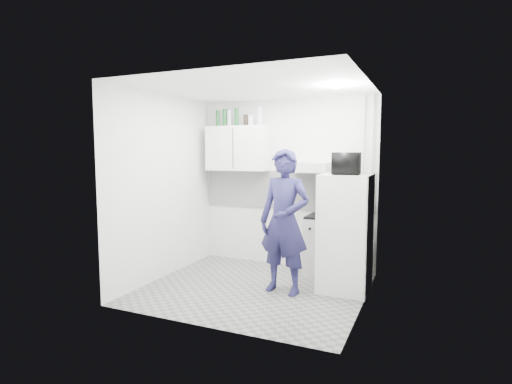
% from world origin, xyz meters
% --- Properties ---
extents(floor, '(2.80, 2.80, 0.00)m').
position_xyz_m(floor, '(0.00, 0.00, 0.00)').
color(floor, slate).
rests_on(floor, ground).
extents(ceiling, '(2.80, 2.80, 0.00)m').
position_xyz_m(ceiling, '(0.00, 0.00, 2.60)').
color(ceiling, white).
rests_on(ceiling, wall_back).
extents(wall_back, '(2.80, 0.00, 2.80)m').
position_xyz_m(wall_back, '(0.00, 1.25, 1.30)').
color(wall_back, silver).
rests_on(wall_back, floor).
extents(wall_left, '(0.00, 2.60, 2.60)m').
position_xyz_m(wall_left, '(-1.40, 0.00, 1.30)').
color(wall_left, silver).
rests_on(wall_left, floor).
extents(wall_right, '(0.00, 2.60, 2.60)m').
position_xyz_m(wall_right, '(1.40, 0.00, 1.30)').
color(wall_right, silver).
rests_on(wall_right, floor).
extents(person, '(0.72, 0.51, 1.84)m').
position_xyz_m(person, '(0.40, 0.06, 0.92)').
color(person, '#1F1D45').
rests_on(person, floor).
extents(stove, '(0.53, 0.53, 0.84)m').
position_xyz_m(stove, '(0.69, 1.00, 0.42)').
color(stove, beige).
rests_on(stove, floor).
extents(fridge, '(0.63, 0.63, 1.51)m').
position_xyz_m(fridge, '(1.10, 0.43, 0.76)').
color(fridge, white).
rests_on(fridge, floor).
extents(stove_top, '(0.50, 0.50, 0.03)m').
position_xyz_m(stove_top, '(0.69, 1.00, 0.86)').
color(stove_top, black).
rests_on(stove_top, stove).
extents(saucepan, '(0.20, 0.20, 0.11)m').
position_xyz_m(saucepan, '(0.76, 1.01, 0.93)').
color(saucepan, silver).
rests_on(saucepan, stove_top).
extents(microwave, '(0.54, 0.40, 0.28)m').
position_xyz_m(microwave, '(1.10, 0.43, 1.65)').
color(microwave, black).
rests_on(microwave, fridge).
extents(bottle_a, '(0.06, 0.06, 0.26)m').
position_xyz_m(bottle_a, '(-1.11, 1.07, 2.33)').
color(bottle_a, '#144C1E').
rests_on(bottle_a, upper_cabinet).
extents(bottle_b, '(0.07, 0.07, 0.28)m').
position_xyz_m(bottle_b, '(-0.98, 1.07, 2.34)').
color(bottle_b, '#144C1E').
rests_on(bottle_b, upper_cabinet).
extents(bottle_c, '(0.06, 0.06, 0.26)m').
position_xyz_m(bottle_c, '(-0.90, 1.07, 2.33)').
color(bottle_c, '#B2B7BC').
rests_on(bottle_c, upper_cabinet).
extents(bottle_d, '(0.06, 0.06, 0.28)m').
position_xyz_m(bottle_d, '(-0.77, 1.07, 2.34)').
color(bottle_d, '#144C1E').
rests_on(bottle_d, upper_cabinet).
extents(canister_a, '(0.07, 0.07, 0.18)m').
position_xyz_m(canister_a, '(-0.61, 1.07, 2.29)').
color(canister_a, black).
rests_on(canister_a, upper_cabinet).
extents(canister_b, '(0.08, 0.08, 0.16)m').
position_xyz_m(canister_b, '(-0.52, 1.07, 2.28)').
color(canister_b, '#B2B7BC').
rests_on(canister_b, upper_cabinet).
extents(bottle_e, '(0.07, 0.07, 0.29)m').
position_xyz_m(bottle_e, '(-0.37, 1.07, 2.34)').
color(bottle_e, '#B2B7BC').
rests_on(bottle_e, upper_cabinet).
extents(upper_cabinet, '(1.00, 0.35, 0.70)m').
position_xyz_m(upper_cabinet, '(-0.75, 1.07, 1.85)').
color(upper_cabinet, white).
rests_on(upper_cabinet, wall_back).
extents(range_hood, '(0.60, 0.50, 0.14)m').
position_xyz_m(range_hood, '(0.45, 1.00, 1.57)').
color(range_hood, beige).
rests_on(range_hood, wall_back).
extents(backsplash, '(2.74, 0.03, 0.60)m').
position_xyz_m(backsplash, '(0.00, 1.24, 1.20)').
color(backsplash, white).
rests_on(backsplash, wall_back).
extents(pipe_a, '(0.05, 0.05, 2.60)m').
position_xyz_m(pipe_a, '(1.30, 1.17, 1.30)').
color(pipe_a, beige).
rests_on(pipe_a, floor).
extents(pipe_b, '(0.04, 0.04, 2.60)m').
position_xyz_m(pipe_b, '(1.18, 1.17, 1.30)').
color(pipe_b, beige).
rests_on(pipe_b, floor).
extents(ceiling_spot_fixture, '(0.10, 0.10, 0.02)m').
position_xyz_m(ceiling_spot_fixture, '(1.00, 0.20, 2.57)').
color(ceiling_spot_fixture, white).
rests_on(ceiling_spot_fixture, ceiling).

